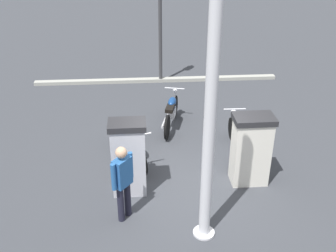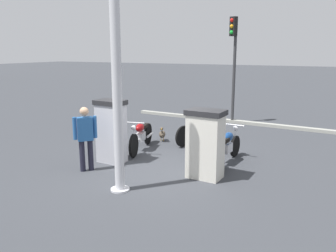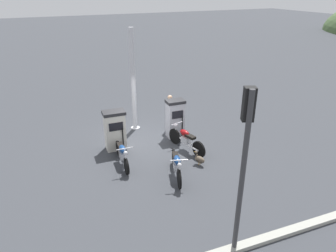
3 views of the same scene
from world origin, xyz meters
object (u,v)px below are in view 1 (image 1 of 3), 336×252
Objects in this scene: fuel_pump_near at (251,149)px; canopy_support_pole at (209,132)px; motorcycle_near_pump at (237,136)px; motorcycle_far_pump at (133,142)px; wandering_duck at (133,127)px; fuel_pump_far at (129,157)px; motorcycle_extra at (171,111)px; attendant_person at (123,179)px; roadside_traffic_light at (159,1)px.

canopy_support_pole reaches higher than fuel_pump_near.
motorcycle_far_pump reaches higher than motorcycle_near_pump.
wandering_duck is at bearing 44.10° from fuel_pump_near.
fuel_pump_far reaches higher than motorcycle_extra.
fuel_pump_near is at bearing -155.26° from motorcycle_extra.
canopy_support_pole is at bearing -139.86° from fuel_pump_far.
fuel_pump_far reaches higher than motorcycle_near_pump.
attendant_person is 3.39m from wandering_duck.
fuel_pump_far is 3.03m from motorcycle_near_pump.
canopy_support_pole is at bearing -165.13° from wandering_duck.
roadside_traffic_light reaches higher than motorcycle_far_pump.
attendant_person is (-2.10, 0.29, 0.44)m from motorcycle_far_pump.
wandering_duck is at bearing 64.64° from motorcycle_near_pump.
attendant_person reaches higher than motorcycle_extra.
fuel_pump_near is 0.85× the size of motorcycle_extra.
attendant_person is (-3.66, 1.46, 0.42)m from motorcycle_extra.
motorcycle_extra is (1.56, -1.16, 0.01)m from motorcycle_far_pump.
motorcycle_extra is at bearing -24.97° from fuel_pump_far.
fuel_pump_near is 2.78m from motorcycle_far_pump.
canopy_support_pole reaches higher than motorcycle_extra.
roadside_traffic_light is (3.41, -0.10, 2.32)m from motorcycle_extra.
wandering_duck is (1.21, -0.07, -0.22)m from motorcycle_far_pump.
motorcycle_near_pump is 0.95× the size of motorcycle_far_pump.
motorcycle_far_pump is (1.25, -0.15, -0.38)m from fuel_pump_far.
wandering_duck is at bearing 162.40° from roadside_traffic_light.
canopy_support_pole reaches higher than motorcycle_near_pump.
attendant_person is 0.38× the size of roadside_traffic_light.
fuel_pump_far is at bearing -10.00° from attendant_person.
roadside_traffic_light is at bearing 14.88° from motorcycle_near_pump.
attendant_person is at bearing 170.00° from fuel_pump_far.
fuel_pump_near is 3.11m from motorcycle_extra.
roadside_traffic_light reaches higher than fuel_pump_far.
canopy_support_pole is at bearing -114.96° from attendant_person.
fuel_pump_near is at bearing -90.00° from fuel_pump_far.
motorcycle_near_pump is at bearing -53.59° from attendant_person.
attendant_person is 2.00m from canopy_support_pole.
motorcycle_near_pump is 3.60m from attendant_person.
motorcycle_extra is 3.96m from attendant_person.
roadside_traffic_light is at bearing -17.60° from wandering_duck.
motorcycle_extra is 0.43× the size of canopy_support_pole.
fuel_pump_near is 1.01× the size of attendant_person.
motorcycle_near_pump is 0.47× the size of roadside_traffic_light.
motorcycle_extra is 1.19× the size of attendant_person.
canopy_support_pole reaches higher than roadside_traffic_light.
roadside_traffic_light is at bearing -1.72° from motorcycle_extra.
fuel_pump_near reaches higher than motorcycle_far_pump.
fuel_pump_far is 0.86m from attendant_person.
motorcycle_far_pump is at bearing 62.97° from fuel_pump_near.
roadside_traffic_light is (4.96, -1.27, 2.34)m from motorcycle_far_pump.
canopy_support_pole is (-4.32, 0.04, 1.66)m from motorcycle_extra.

